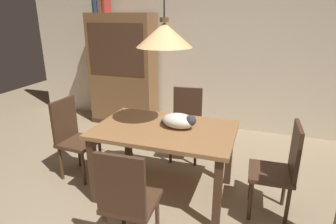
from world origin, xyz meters
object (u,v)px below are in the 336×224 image
Objects in this scene: hutch_bookcase at (123,73)px; book_green_slim at (96,4)px; chair_far_back at (186,120)px; pendant_lamp at (164,34)px; book_blue_wide at (99,5)px; chair_right_side at (281,167)px; chair_left_side at (73,135)px; dining_table at (165,137)px; book_brown_thick at (103,5)px; book_red_tall at (106,3)px; cat_sleeping at (180,121)px; chair_near_front at (127,198)px.

hutch_bookcase is 7.12× the size of book_green_slim.
pendant_lamp is (0.01, -0.88, 1.15)m from chair_far_back.
book_green_slim is 0.06m from book_blue_wide.
chair_right_side is 1.00× the size of chair_left_side.
pendant_lamp reaches higher than dining_table.
chair_left_side is at bearing -72.98° from book_brown_thick.
book_blue_wide is (-2.88, 1.78, 1.46)m from chair_right_side.
book_blue_wide is (0.06, 0.00, -0.01)m from book_green_slim.
book_red_tall is (0.07, 0.00, 0.03)m from book_brown_thick.
chair_left_side is at bearing -74.98° from book_red_tall.
dining_table is at bearing -48.02° from book_red_tall.
cat_sleeping is 0.30× the size of pendant_lamp.
hutch_bookcase is at bearing 117.28° from chair_near_front.
book_brown_thick is at bearing 179.72° from hutch_bookcase.
pendant_lamp reaches higher than cat_sleeping.
book_blue_wide is at bearing 148.22° from chair_right_side.
hutch_bookcase is (-1.37, 1.78, 0.24)m from dining_table.
cat_sleeping is at bearing 177.49° from chair_right_side.
book_brown_thick is 0.07m from book_red_tall.
cat_sleeping is (-0.98, 0.04, 0.32)m from chair_right_side.
book_blue_wide is 1.00× the size of book_brown_thick.
chair_right_side is at bearing 0.14° from pendant_lamp.
pendant_lamp is (1.13, -0.01, 1.15)m from chair_left_side.
pendant_lamp is at bearing -48.02° from book_red_tall.
cat_sleeping is (0.15, -0.83, 0.32)m from chair_far_back.
chair_right_side is 3.32× the size of book_red_tall.
book_brown_thick is (0.13, 0.00, -0.02)m from book_green_slim.
dining_table is at bearing -52.49° from hutch_bookcase.
chair_near_front and chair_right_side have the same top height.
chair_left_side is 0.50× the size of hutch_bookcase.
book_green_slim is (-1.81, 2.66, 1.47)m from chair_near_front.
hutch_bookcase is at bearing 97.71° from chair_left_side.
book_red_tall is at bearing 131.98° from dining_table.
book_blue_wide reaches higher than dining_table.
chair_far_back is (-0.01, 0.88, -0.14)m from dining_table.
book_green_slim is at bearing 138.26° from cat_sleeping.
dining_table is 2.26m from hutch_bookcase.
chair_left_side is (-2.26, 0.00, 0.00)m from chair_right_side.
chair_right_side is (1.12, 0.88, 0.00)m from chair_near_front.
chair_left_side is 2.38m from book_blue_wide.
chair_far_back is at bearing 90.57° from pendant_lamp.
chair_far_back is at bearing 90.57° from dining_table.
pendant_lamp reaches higher than chair_right_side.
cat_sleeping is at bearing -43.74° from book_brown_thick.
book_green_slim is at bearing 110.82° from chair_left_side.
book_red_tall is (-1.75, 1.74, 1.16)m from cat_sleeping.
chair_right_side is 3.68m from book_blue_wide.
book_red_tall is at bearing 0.00° from book_blue_wide.
book_blue_wide is 0.86× the size of book_red_tall.
book_brown_thick is (-2.80, 1.78, 1.45)m from chair_right_side.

